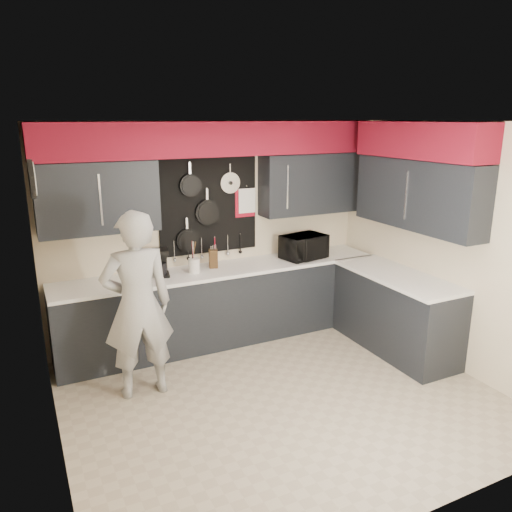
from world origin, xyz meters
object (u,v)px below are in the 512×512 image
microwave (304,247)px  person (138,306)px  knife_block (213,259)px  coffee_maker (161,262)px  utensil_crock (194,266)px

microwave → person: (-2.26, -0.72, -0.15)m
microwave → knife_block: 1.17m
knife_block → coffee_maker: 0.64m
utensil_crock → person: bearing=-138.0°
coffee_maker → microwave: bearing=8.7°
coffee_maker → utensil_crock: bearing=1.0°
knife_block → person: (-1.10, -0.84, -0.11)m
microwave → coffee_maker: (-1.81, 0.10, 0.01)m
knife_block → utensil_crock: size_ratio=1.31×
microwave → person: 2.38m
microwave → utensil_crock: (-1.44, 0.03, -0.07)m
microwave → utensil_crock: microwave is taller
coffee_maker → person: (-0.46, -0.81, -0.16)m
utensil_crock → microwave: bearing=-1.1°
utensil_crock → person: person is taller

